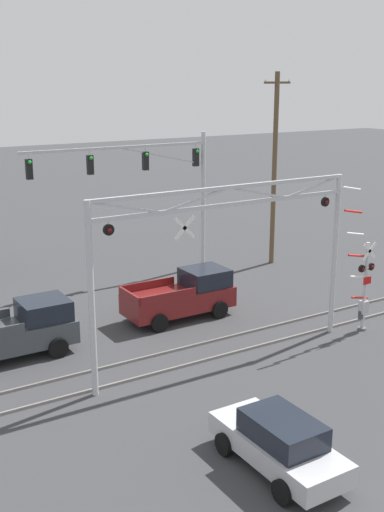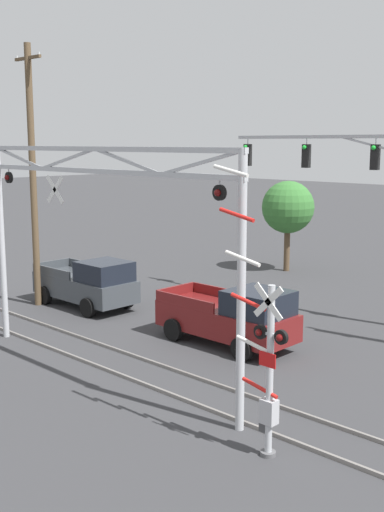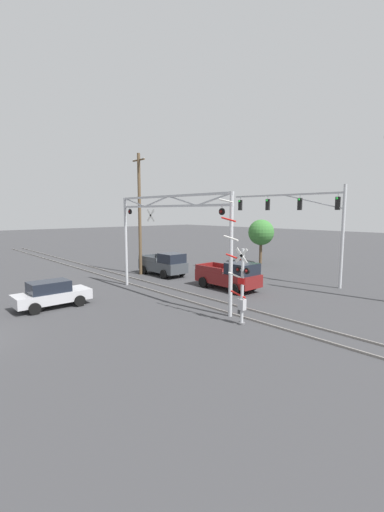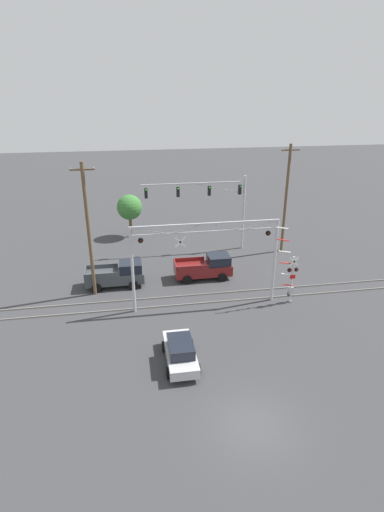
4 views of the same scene
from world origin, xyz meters
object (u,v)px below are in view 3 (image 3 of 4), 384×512
at_px(traffic_signal_span, 308,216).
at_px(background_tree_beyond_span, 261,233).
at_px(sedan_waiting, 51,294).
at_px(pickup_truck_lead, 230,276).
at_px(utility_pole_left, 140,213).
at_px(crossing_signal_mast, 240,283).
at_px(crossing_gantry, 169,226).
at_px(pickup_truck_following, 164,264).

relative_size(traffic_signal_span, background_tree_beyond_span, 2.15).
bearing_deg(sedan_waiting, pickup_truck_lead, 71.27).
xyz_separation_m(traffic_signal_span, utility_pole_left, (-12.10, -8.07, 0.16)).
xyz_separation_m(utility_pole_left, background_tree_beyond_span, (3.33, 13.61, -2.13)).
bearing_deg(crossing_signal_mast, sedan_waiting, -147.18).
relative_size(crossing_gantry, background_tree_beyond_span, 2.28).
bearing_deg(pickup_truck_following, crossing_signal_mast, -21.34).
relative_size(crossing_signal_mast, sedan_waiting, 1.48).
relative_size(crossing_gantry, traffic_signal_span, 1.06).
distance_m(pickup_truck_lead, sedan_waiting, 12.32).
height_order(traffic_signal_span, pickup_truck_lead, traffic_signal_span).
bearing_deg(crossing_signal_mast, utility_pole_left, 165.52).
xyz_separation_m(pickup_truck_following, utility_pole_left, (-1.93, -1.27, 4.57)).
bearing_deg(pickup_truck_following, sedan_waiting, -71.46).
height_order(crossing_signal_mast, pickup_truck_lead, crossing_signal_mast).
distance_m(crossing_gantry, sedan_waiting, 8.36).
height_order(traffic_signal_span, utility_pole_left, utility_pole_left).
height_order(crossing_signal_mast, traffic_signal_span, traffic_signal_span).
bearing_deg(crossing_signal_mast, crossing_gantry, 174.99).
height_order(crossing_gantry, pickup_truck_following, crossing_gantry).
distance_m(pickup_truck_lead, pickup_truck_following, 7.78).
height_order(pickup_truck_following, background_tree_beyond_span, background_tree_beyond_span).
bearing_deg(pickup_truck_following, utility_pole_left, -146.66).
bearing_deg(crossing_gantry, sedan_waiting, -113.10).
relative_size(crossing_signal_mast, traffic_signal_span, 0.61).
height_order(crossing_gantry, crossing_signal_mast, crossing_gantry).
distance_m(pickup_truck_following, sedan_waiting, 12.03).
distance_m(crossing_signal_mast, utility_pole_left, 16.21).
height_order(crossing_gantry, background_tree_beyond_span, crossing_gantry).
relative_size(utility_pole_left, background_tree_beyond_span, 2.22).
relative_size(traffic_signal_span, utility_pole_left, 0.97).
bearing_deg(crossing_gantry, pickup_truck_lead, 77.69).
bearing_deg(traffic_signal_span, sedan_waiting, -109.20).
relative_size(traffic_signal_span, pickup_truck_following, 2.13).
xyz_separation_m(traffic_signal_span, sedan_waiting, (-6.34, -18.21, -4.63)).
distance_m(crossing_gantry, utility_pole_left, 9.31).
bearing_deg(sedan_waiting, traffic_signal_span, 70.80).
bearing_deg(sedan_waiting, pickup_truck_following, 108.54).
bearing_deg(traffic_signal_span, pickup_truck_following, -146.21).
bearing_deg(pickup_truck_following, traffic_signal_span, 33.79).
relative_size(crossing_gantry, utility_pole_left, 1.02).
distance_m(traffic_signal_span, utility_pole_left, 14.55).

